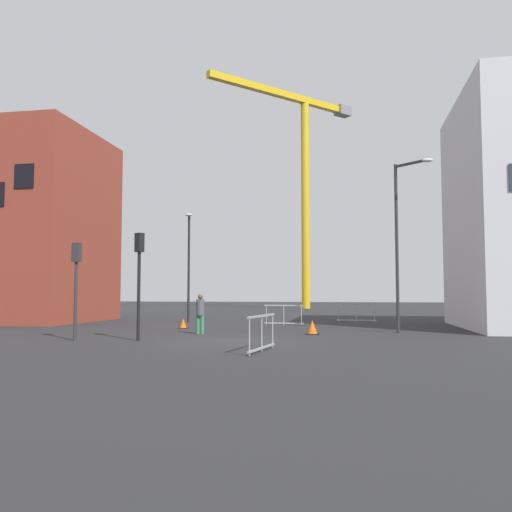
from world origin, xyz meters
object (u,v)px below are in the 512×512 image
Objects in this scene: traffic_light_near at (139,268)px; traffic_cone_by_barrier at (183,324)px; construction_crane at (302,164)px; traffic_cone_orange at (312,328)px; pedestrian_walking at (200,311)px; streetlamp_short at (189,259)px; traffic_light_verge at (76,274)px; streetlamp_tall at (401,232)px.

traffic_cone_by_barrier is at bearing 93.83° from traffic_light_near.
construction_crane is 38.80m from traffic_cone_orange.
streetlamp_short is at bearing 110.29° from pedestrian_walking.
traffic_cone_orange is at bearing -45.01° from streetlamp_short.
traffic_light_near is 7.66m from traffic_cone_orange.
streetlamp_short is 3.79× the size of pedestrian_walking.
pedestrian_walking is at bearing -69.71° from streetlamp_short.
traffic_light_near is at bearing 7.91° from traffic_light_verge.
streetlamp_short is 9.42m from pedestrian_walking.
streetlamp_short is 1.77× the size of traffic_light_verge.
traffic_cone_orange is at bearing 27.97° from traffic_light_verge.
streetlamp_tall is at bearing -7.52° from traffic_cone_by_barrier.
traffic_cone_orange is at bearing 8.01° from pedestrian_walking.
traffic_light_verge is at bearing -154.66° from streetlamp_tall.
streetlamp_short is at bearing -98.83° from construction_crane.
traffic_light_verge is at bearing -152.03° from traffic_cone_orange.
traffic_light_near is 2.36× the size of pedestrian_walking.
streetlamp_tall is at bearing 19.14° from traffic_cone_orange.
traffic_light_verge is at bearing -104.63° from traffic_cone_by_barrier.
streetlamp_short reaches higher than traffic_light_near.
streetlamp_short reaches higher than traffic_cone_by_barrier.
construction_crane is 38.99m from pedestrian_walking.
streetlamp_short is 1.61× the size of traffic_light_near.
pedestrian_walking is 4.76m from traffic_cone_orange.
construction_crane is at bearing 95.66° from traffic_cone_orange.
traffic_cone_by_barrier is at bearing -75.58° from streetlamp_short.
pedestrian_walking is (3.12, -8.45, -2.78)m from streetlamp_short.
construction_crane is 3.19× the size of streetlamp_tall.
traffic_light_verge is at bearing -172.09° from traffic_light_near.
streetlamp_tall reaches higher than traffic_cone_by_barrier.
streetlamp_short is at bearing 104.42° from traffic_cone_by_barrier.
streetlamp_tall is (7.29, -34.06, -11.46)m from construction_crane.
streetlamp_short is at bearing 150.78° from streetlamp_tall.
traffic_cone_by_barrier is (1.32, -5.12, -3.52)m from streetlamp_short.
traffic_cone_by_barrier is (-2.97, -32.71, -15.61)m from construction_crane.
traffic_light_verge reaches higher than traffic_cone_by_barrier.
streetlamp_short is 12.07m from traffic_light_near.
traffic_light_verge is 6.05× the size of traffic_cone_orange.
traffic_cone_by_barrier is (-1.81, 3.33, -0.75)m from pedestrian_walking.
traffic_cone_by_barrier is (1.85, 7.09, -2.20)m from traffic_light_verge.
traffic_cone_by_barrier is at bearing 75.37° from traffic_light_verge.
streetlamp_tall is at bearing -29.22° from streetlamp_short.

